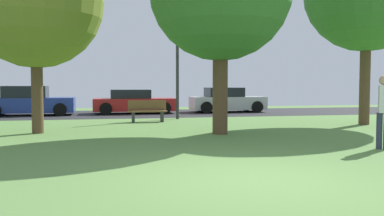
{
  "coord_description": "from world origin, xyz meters",
  "views": [
    {
      "loc": [
        -2.38,
        -6.48,
        1.57
      ],
      "look_at": [
        0.0,
        4.59,
        0.93
      ],
      "focal_mm": 39.18,
      "sensor_mm": 36.0,
      "label": 1
    }
  ],
  "objects_px": {
    "person_catcher": "(383,108)",
    "parked_car_red": "(134,102)",
    "parked_car_silver": "(227,101)",
    "park_bench": "(147,111)",
    "maple_tree_far": "(35,1)",
    "street_lamp_post": "(177,69)",
    "parked_car_blue": "(29,102)"
  },
  "relations": [
    {
      "from": "maple_tree_far",
      "to": "parked_car_blue",
      "type": "height_order",
      "value": "maple_tree_far"
    },
    {
      "from": "person_catcher",
      "to": "parked_car_silver",
      "type": "height_order",
      "value": "person_catcher"
    },
    {
      "from": "maple_tree_far",
      "to": "street_lamp_post",
      "type": "distance_m",
      "value": 7.3
    },
    {
      "from": "parked_car_silver",
      "to": "park_bench",
      "type": "distance_m",
      "value": 7.39
    },
    {
      "from": "person_catcher",
      "to": "street_lamp_post",
      "type": "bearing_deg",
      "value": -131.4
    },
    {
      "from": "maple_tree_far",
      "to": "parked_car_red",
      "type": "xyz_separation_m",
      "value": [
        3.68,
        8.61,
        -3.6
      ]
    },
    {
      "from": "person_catcher",
      "to": "maple_tree_far",
      "type": "bearing_deg",
      "value": -91.21
    },
    {
      "from": "parked_car_silver",
      "to": "park_bench",
      "type": "height_order",
      "value": "parked_car_silver"
    },
    {
      "from": "parked_car_silver",
      "to": "street_lamp_post",
      "type": "height_order",
      "value": "street_lamp_post"
    },
    {
      "from": "parked_car_blue",
      "to": "park_bench",
      "type": "bearing_deg",
      "value": -42.62
    },
    {
      "from": "parked_car_red",
      "to": "street_lamp_post",
      "type": "xyz_separation_m",
      "value": [
        1.69,
        -4.06,
        1.65
      ]
    },
    {
      "from": "parked_car_red",
      "to": "park_bench",
      "type": "relative_size",
      "value": 2.73
    },
    {
      "from": "parked_car_silver",
      "to": "maple_tree_far",
      "type": "bearing_deg",
      "value": -135.89
    },
    {
      "from": "street_lamp_post",
      "to": "maple_tree_far",
      "type": "bearing_deg",
      "value": -139.75
    },
    {
      "from": "person_catcher",
      "to": "park_bench",
      "type": "distance_m",
      "value": 9.82
    },
    {
      "from": "person_catcher",
      "to": "parked_car_red",
      "type": "xyz_separation_m",
      "value": [
        -4.98,
        13.87,
        -0.4
      ]
    },
    {
      "from": "person_catcher",
      "to": "parked_car_blue",
      "type": "distance_m",
      "value": 17.02
    },
    {
      "from": "park_bench",
      "to": "parked_car_blue",
      "type": "bearing_deg",
      "value": -42.62
    },
    {
      "from": "parked_car_red",
      "to": "parked_car_blue",
      "type": "bearing_deg",
      "value": -176.9
    },
    {
      "from": "person_catcher",
      "to": "parked_car_silver",
      "type": "relative_size",
      "value": 0.43
    },
    {
      "from": "parked_car_blue",
      "to": "parked_car_red",
      "type": "xyz_separation_m",
      "value": [
        5.27,
        0.29,
        -0.08
      ]
    },
    {
      "from": "parked_car_red",
      "to": "parked_car_silver",
      "type": "distance_m",
      "value": 5.27
    },
    {
      "from": "street_lamp_post",
      "to": "parked_car_blue",
      "type": "bearing_deg",
      "value": 151.5
    },
    {
      "from": "person_catcher",
      "to": "park_bench",
      "type": "height_order",
      "value": "person_catcher"
    },
    {
      "from": "maple_tree_far",
      "to": "park_bench",
      "type": "bearing_deg",
      "value": 40.44
    },
    {
      "from": "person_catcher",
      "to": "parked_car_silver",
      "type": "bearing_deg",
      "value": -151.14
    },
    {
      "from": "parked_car_silver",
      "to": "street_lamp_post",
      "type": "xyz_separation_m",
      "value": [
        -3.58,
        -4.13,
        1.61
      ]
    },
    {
      "from": "park_bench",
      "to": "person_catcher",
      "type": "bearing_deg",
      "value": 119.24
    },
    {
      "from": "parked_car_blue",
      "to": "maple_tree_far",
      "type": "bearing_deg",
      "value": -79.23
    },
    {
      "from": "parked_car_silver",
      "to": "street_lamp_post",
      "type": "relative_size",
      "value": 0.92
    },
    {
      "from": "park_bench",
      "to": "street_lamp_post",
      "type": "xyz_separation_m",
      "value": [
        1.5,
        1.25,
        1.79
      ]
    },
    {
      "from": "person_catcher",
      "to": "park_bench",
      "type": "xyz_separation_m",
      "value": [
        -4.79,
        8.56,
        -0.54
      ]
    }
  ]
}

